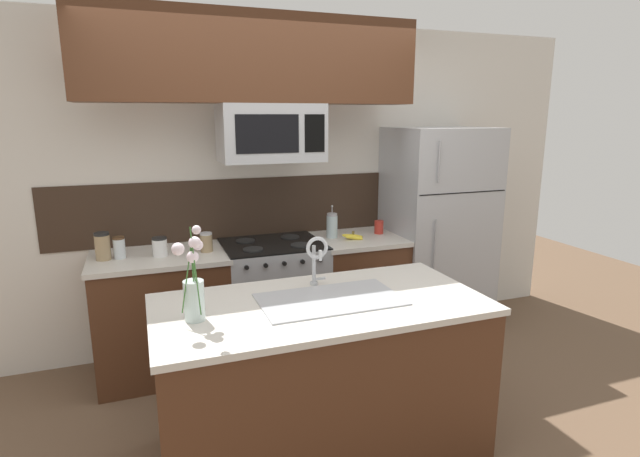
# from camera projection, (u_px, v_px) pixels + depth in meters

# --- Properties ---
(ground_plane) EXTENTS (10.00, 10.00, 0.00)m
(ground_plane) POSITION_uv_depth(u_px,v_px,m) (311.00, 414.00, 3.22)
(ground_plane) COLOR brown
(rear_partition) EXTENTS (5.20, 0.10, 2.60)m
(rear_partition) POSITION_uv_depth(u_px,v_px,m) (295.00, 186.00, 4.20)
(rear_partition) COLOR silver
(rear_partition) RESTS_ON ground
(splash_band) EXTENTS (3.28, 0.01, 0.48)m
(splash_band) POSITION_uv_depth(u_px,v_px,m) (262.00, 207.00, 4.08)
(splash_band) COLOR #332319
(splash_band) RESTS_ON rear_partition
(back_counter_left) EXTENTS (0.95, 0.65, 0.91)m
(back_counter_left) POSITION_uv_depth(u_px,v_px,m) (163.00, 314.00, 3.66)
(back_counter_left) COLOR #4C2B19
(back_counter_left) RESTS_ON ground
(back_counter_right) EXTENTS (0.71, 0.65, 0.91)m
(back_counter_right) POSITION_uv_depth(u_px,v_px,m) (357.00, 289.00, 4.18)
(back_counter_right) COLOR #4C2B19
(back_counter_right) RESTS_ON ground
(stove_range) EXTENTS (0.76, 0.64, 0.93)m
(stove_range) POSITION_uv_depth(u_px,v_px,m) (274.00, 299.00, 3.94)
(stove_range) COLOR #A8AAAF
(stove_range) RESTS_ON ground
(microwave) EXTENTS (0.74, 0.40, 0.41)m
(microwave) POSITION_uv_depth(u_px,v_px,m) (271.00, 133.00, 3.63)
(microwave) COLOR #A8AAAF
(upper_cabinet_band) EXTENTS (2.36, 0.34, 0.60)m
(upper_cabinet_band) POSITION_uv_depth(u_px,v_px,m) (253.00, 59.00, 3.45)
(upper_cabinet_band) COLOR #4C2B19
(refrigerator) EXTENTS (0.83, 0.74, 1.78)m
(refrigerator) POSITION_uv_depth(u_px,v_px,m) (435.00, 231.00, 4.36)
(refrigerator) COLOR #A8AAAF
(refrigerator) RESTS_ON ground
(storage_jar_tall) EXTENTS (0.10, 0.10, 0.19)m
(storage_jar_tall) POSITION_uv_depth(u_px,v_px,m) (103.00, 246.00, 3.42)
(storage_jar_tall) COLOR #997F5B
(storage_jar_tall) RESTS_ON back_counter_left
(storage_jar_medium) EXTENTS (0.08, 0.08, 0.15)m
(storage_jar_medium) POSITION_uv_depth(u_px,v_px,m) (119.00, 248.00, 3.46)
(storage_jar_medium) COLOR silver
(storage_jar_medium) RESTS_ON back_counter_left
(storage_jar_short) EXTENTS (0.10, 0.10, 0.14)m
(storage_jar_short) POSITION_uv_depth(u_px,v_px,m) (160.00, 247.00, 3.51)
(storage_jar_short) COLOR silver
(storage_jar_short) RESTS_ON back_counter_left
(storage_jar_squat) EXTENTS (0.09, 0.09, 0.14)m
(storage_jar_squat) POSITION_uv_depth(u_px,v_px,m) (206.00, 242.00, 3.63)
(storage_jar_squat) COLOR #997F5B
(storage_jar_squat) RESTS_ON back_counter_left
(banana_bunch) EXTENTS (0.19, 0.12, 0.08)m
(banana_bunch) POSITION_uv_depth(u_px,v_px,m) (353.00, 237.00, 4.00)
(banana_bunch) COLOR yellow
(banana_bunch) RESTS_ON back_counter_right
(french_press) EXTENTS (0.09, 0.09, 0.27)m
(french_press) POSITION_uv_depth(u_px,v_px,m) (332.00, 225.00, 4.04)
(french_press) COLOR silver
(french_press) RESTS_ON back_counter_right
(coffee_tin) EXTENTS (0.08, 0.08, 0.11)m
(coffee_tin) POSITION_uv_depth(u_px,v_px,m) (379.00, 227.00, 4.19)
(coffee_tin) COLOR #B22D23
(coffee_tin) RESTS_ON back_counter_right
(island_counter) EXTENTS (1.77, 0.88, 0.91)m
(island_counter) POSITION_uv_depth(u_px,v_px,m) (321.00, 378.00, 2.77)
(island_counter) COLOR #4C2B19
(island_counter) RESTS_ON ground
(kitchen_sink) EXTENTS (0.76, 0.44, 0.16)m
(kitchen_sink) POSITION_uv_depth(u_px,v_px,m) (330.00, 312.00, 2.71)
(kitchen_sink) COLOR #ADAFB5
(kitchen_sink) RESTS_ON island_counter
(sink_faucet) EXTENTS (0.14, 0.14, 0.31)m
(sink_faucet) POSITION_uv_depth(u_px,v_px,m) (316.00, 254.00, 2.85)
(sink_faucet) COLOR #B7BABF
(sink_faucet) RESTS_ON island_counter
(flower_vase) EXTENTS (0.15, 0.18, 0.49)m
(flower_vase) POSITION_uv_depth(u_px,v_px,m) (193.00, 290.00, 2.39)
(flower_vase) COLOR silver
(flower_vase) RESTS_ON island_counter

